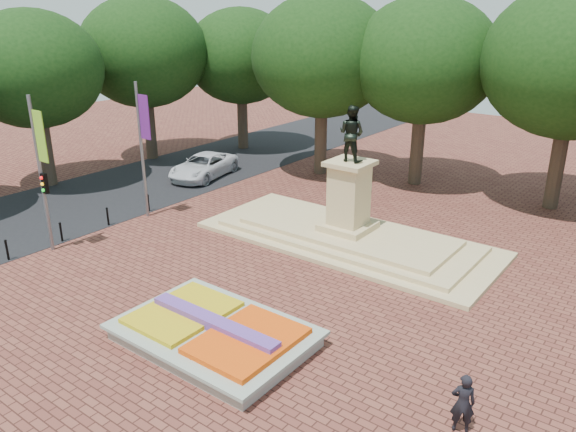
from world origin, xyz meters
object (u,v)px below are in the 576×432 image
object	(u,v)px
monument	(348,223)
van	(203,166)
pedestrian	(463,403)
flower_bed	(215,333)

from	to	relation	value
monument	van	bearing A→B (deg)	165.23
pedestrian	flower_bed	bearing A→B (deg)	-19.63
flower_bed	monument	world-z (taller)	monument
flower_bed	pedestrian	size ratio (longest dim) A/B	3.65
monument	van	xyz separation A→B (m)	(-12.96, 3.42, -0.13)
flower_bed	monument	size ratio (longest dim) A/B	0.45
monument	pedestrian	xyz separation A→B (m)	(9.00, -9.08, -0.02)
flower_bed	van	xyz separation A→B (m)	(-13.98, 13.42, 0.37)
monument	van	world-z (taller)	monument
monument	pedestrian	distance (m)	12.78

